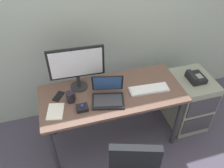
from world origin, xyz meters
name	(u,v)px	position (x,y,z in m)	size (l,w,h in m)	color
ground_plane	(112,137)	(0.00, 0.00, 0.00)	(8.00, 8.00, 0.00)	#484355
back_wall	(94,5)	(0.00, 0.67, 1.40)	(6.00, 0.10, 2.80)	#A1B0A4
desk	(112,99)	(0.00, 0.00, 0.66)	(1.47, 0.64, 0.75)	brown
file_cabinet	(188,101)	(0.97, 0.01, 0.35)	(0.42, 0.53, 0.70)	gray
desk_phone	(196,78)	(0.97, 0.00, 0.73)	(0.17, 0.20, 0.09)	black
monitor_main	(77,65)	(-0.30, 0.18, 1.03)	(0.55, 0.18, 0.47)	#262628
keyboard	(149,89)	(0.38, -0.07, 0.76)	(0.42, 0.16, 0.03)	silver
laptop	(108,94)	(-0.06, -0.06, 0.80)	(0.37, 0.34, 0.23)	black
trackball_mouse	(82,108)	(-0.33, -0.14, 0.77)	(0.11, 0.09, 0.07)	black
coffee_mug	(71,97)	(-0.42, 0.00, 0.80)	(0.09, 0.08, 0.11)	black
paper_notepad	(55,112)	(-0.58, -0.10, 0.75)	(0.15, 0.21, 0.01)	white
cell_phone	(58,96)	(-0.53, 0.10, 0.75)	(0.07, 0.14, 0.01)	black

